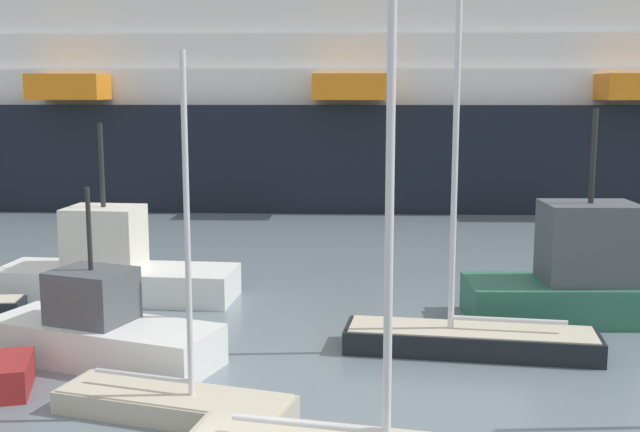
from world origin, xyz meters
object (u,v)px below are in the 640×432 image
fishing_boat_1 (101,331)px  channel_buoy_0 (571,283)px  fishing_boat_3 (595,280)px  sailboat_2 (175,399)px  cruise_ship (347,100)px  fishing_boat_0 (114,269)px  sailboat_0 (470,334)px

fishing_boat_1 → channel_buoy_0: 17.73m
fishing_boat_3 → channel_buoy_0: (0.06, 3.93, -1.05)m
sailboat_2 → cruise_ship: (1.23, 39.50, 6.51)m
fishing_boat_0 → fishing_boat_1: size_ratio=1.24×
cruise_ship → fishing_boat_3: bearing=-74.7°
fishing_boat_3 → cruise_ship: bearing=-76.5°
fishing_boat_0 → fishing_boat_1: (2.14, -6.73, -0.22)m
sailboat_0 → fishing_boat_3: bearing=-135.1°
sailboat_2 → fishing_boat_3: bearing=50.2°
channel_buoy_0 → fishing_boat_0: bearing=-170.1°
fishing_boat_3 → channel_buoy_0: fishing_boat_3 is taller
channel_buoy_0 → cruise_ship: 29.14m
sailboat_0 → cruise_ship: (-6.04, 34.16, 6.37)m
fishing_boat_3 → cruise_ship: cruise_ship is taller
fishing_boat_3 → channel_buoy_0: bearing=-96.3°
sailboat_2 → channel_buoy_0: 17.60m
sailboat_2 → fishing_boat_1: (-3.11, 3.44, 0.49)m
fishing_boat_1 → channel_buoy_0: bearing=-131.3°
fishing_boat_0 → cruise_ship: bearing=-101.8°
fishing_boat_3 → fishing_boat_0: bearing=-8.7°
fishing_boat_3 → cruise_ship: size_ratio=0.07×
sailboat_0 → sailboat_2: size_ratio=1.32×
fishing_boat_0 → channel_buoy_0: fishing_boat_0 is taller
sailboat_0 → fishing_boat_0: (-12.52, 4.84, 0.57)m
fishing_boat_1 → cruise_ship: (4.34, 36.06, 6.02)m
sailboat_0 → cruise_ship: cruise_ship is taller
sailboat_0 → fishing_boat_1: sailboat_0 is taller
sailboat_2 → fishing_boat_3: sailboat_2 is taller
sailboat_0 → sailboat_2: 9.02m
fishing_boat_0 → channel_buoy_0: 17.24m
sailboat_2 → cruise_ship: 40.06m
fishing_boat_1 → sailboat_0: bearing=-154.1°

